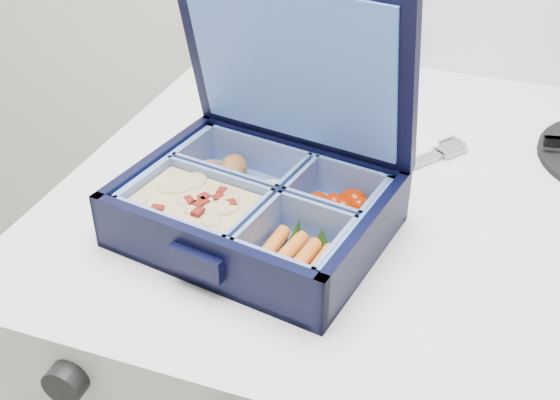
% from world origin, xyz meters
% --- Properties ---
extents(bento_box, '(0.23, 0.20, 0.05)m').
position_xyz_m(bento_box, '(-0.78, 1.53, 0.94)').
color(bento_box, black).
rests_on(bento_box, stove).
extents(burner_grate_rear, '(0.18, 0.18, 0.02)m').
position_xyz_m(burner_grate_rear, '(-0.81, 1.85, 0.93)').
color(burner_grate_rear, black).
rests_on(burner_grate_rear, stove).
extents(fork, '(0.13, 0.16, 0.01)m').
position_xyz_m(fork, '(-0.70, 1.65, 0.92)').
color(fork, '#9293A6').
rests_on(fork, stove).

